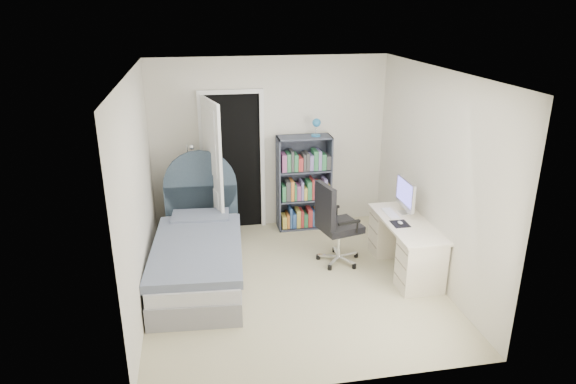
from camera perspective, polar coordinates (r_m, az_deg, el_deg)
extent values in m
cube|color=tan|center=(6.32, 0.58, -10.18)|extent=(3.40, 3.60, 0.05)
cube|color=white|center=(5.48, 0.68, 13.45)|extent=(3.40, 3.60, 0.05)
cube|color=silver|center=(7.50, -2.04, 5.37)|extent=(3.40, 0.05, 2.50)
cube|color=silver|center=(4.15, 5.46, -7.51)|extent=(3.40, 0.05, 2.50)
cube|color=silver|center=(5.72, -16.59, -0.28)|extent=(0.05, 3.60, 2.50)
cube|color=silver|center=(6.32, 16.18, 1.70)|extent=(0.05, 3.60, 2.50)
cube|color=black|center=(7.48, -6.16, 3.24)|extent=(0.80, 0.01, 2.00)
cube|color=white|center=(7.44, -9.44, 2.98)|extent=(0.06, 0.06, 2.00)
cube|color=white|center=(7.50, -2.86, 3.37)|extent=(0.06, 0.06, 2.00)
cube|color=white|center=(7.22, -6.45, 11.02)|extent=(0.92, 0.06, 0.06)
cube|color=white|center=(7.07, -8.34, 2.13)|extent=(0.23, 0.79, 2.00)
cube|color=gray|center=(6.38, -9.84, -8.51)|extent=(1.14, 2.16, 0.27)
cube|color=silver|center=(6.28, -9.95, -6.84)|extent=(1.12, 2.11, 0.17)
cube|color=slate|center=(6.13, -10.07, -6.24)|extent=(1.16, 1.85, 0.10)
cube|color=slate|center=(6.90, -9.69, -2.92)|extent=(0.77, 0.47, 0.13)
cube|color=#364654|center=(7.24, -9.53, -2.42)|extent=(0.99, 0.13, 0.84)
cylinder|color=#364654|center=(7.09, -9.72, 0.70)|extent=(0.99, 0.13, 0.99)
cylinder|color=tan|center=(7.34, -10.80, -3.42)|extent=(0.04, 0.04, 0.54)
cylinder|color=tan|center=(7.69, -10.81, -2.32)|extent=(0.04, 0.04, 0.54)
cylinder|color=tan|center=(7.35, -7.90, -3.24)|extent=(0.04, 0.04, 0.54)
cylinder|color=tan|center=(7.69, -8.04, -2.15)|extent=(0.04, 0.04, 0.54)
cube|color=tan|center=(7.42, -9.50, -0.96)|extent=(0.43, 0.43, 0.03)
cube|color=tan|center=(7.55, -9.35, -3.34)|extent=(0.39, 0.39, 0.02)
cube|color=#B24C33|center=(7.41, -9.93, -0.77)|extent=(0.17, 0.24, 0.03)
cube|color=#3F598C|center=(7.40, -9.94, -0.55)|extent=(0.16, 0.23, 0.03)
cube|color=#D8CC7F|center=(7.39, -9.95, -0.33)|extent=(0.15, 0.22, 0.03)
cylinder|color=silver|center=(7.53, -10.46, -4.96)|extent=(0.20, 0.20, 0.02)
cylinder|color=silver|center=(7.27, -10.81, -0.03)|extent=(0.02, 0.02, 1.38)
sphere|color=silver|center=(7.03, -10.66, 4.94)|extent=(0.08, 0.08, 0.08)
cube|color=#3C4252|center=(7.46, -1.09, 0.86)|extent=(0.02, 0.33, 1.39)
cube|color=#3C4252|center=(7.61, 4.56, 1.20)|extent=(0.02, 0.33, 1.39)
cube|color=#3C4252|center=(7.33, 1.82, 6.10)|extent=(0.78, 0.33, 0.02)
cube|color=#3C4252|center=(7.78, 1.71, -3.75)|extent=(0.78, 0.33, 0.02)
cube|color=#3C4252|center=(7.68, 1.51, 1.42)|extent=(0.78, 0.01, 1.39)
cube|color=#3C4252|center=(7.62, 1.74, -0.75)|extent=(0.74, 0.31, 0.02)
cube|color=#3C4252|center=(7.47, 1.78, 2.45)|extent=(0.74, 0.31, 0.02)
cylinder|color=teal|center=(7.36, 3.10, 6.31)|extent=(0.13, 0.13, 0.02)
cylinder|color=silver|center=(7.34, 3.11, 6.99)|extent=(0.02, 0.02, 0.18)
sphere|color=teal|center=(7.29, 3.19, 7.70)|extent=(0.12, 0.12, 0.12)
cube|color=#D8BF4C|center=(7.66, -0.50, -3.19)|extent=(0.07, 0.23, 0.18)
cube|color=orange|center=(7.67, -0.07, -3.08)|extent=(0.04, 0.23, 0.21)
cube|color=#335999|center=(7.66, 0.22, -2.71)|extent=(0.03, 0.23, 0.31)
cube|color=#335999|center=(7.68, 0.59, -3.00)|extent=(0.06, 0.23, 0.22)
cube|color=#D8BF4C|center=(7.68, 1.05, -2.81)|extent=(0.06, 0.23, 0.26)
cube|color=#B23333|center=(7.70, 1.46, -2.83)|extent=(0.04, 0.23, 0.25)
cube|color=#337F4C|center=(7.72, 1.86, -2.96)|extent=(0.06, 0.23, 0.20)
cube|color=#B23333|center=(7.72, 2.34, -2.71)|extent=(0.06, 0.23, 0.27)
cube|color=#335999|center=(7.74, 2.78, -2.79)|extent=(0.05, 0.23, 0.23)
cube|color=orange|center=(7.75, 3.12, -2.73)|extent=(0.04, 0.23, 0.24)
cube|color=orange|center=(7.76, 3.50, -2.80)|extent=(0.06, 0.23, 0.21)
cube|color=#337F4C|center=(7.78, 3.85, -2.86)|extent=(0.03, 0.23, 0.19)
cube|color=#D8BF4C|center=(7.78, 4.19, -2.67)|extent=(0.05, 0.23, 0.24)
cube|color=#337F4C|center=(7.49, -0.56, 0.00)|extent=(0.05, 0.23, 0.23)
cube|color=#3F3F3F|center=(7.49, -0.08, 0.27)|extent=(0.07, 0.23, 0.29)
cube|color=orange|center=(7.50, 0.38, 0.30)|extent=(0.04, 0.23, 0.29)
cube|color=#337F4C|center=(7.52, 0.71, 0.14)|extent=(0.03, 0.23, 0.24)
cube|color=#994C7F|center=(7.53, 1.09, 0.08)|extent=(0.06, 0.23, 0.22)
cube|color=#7F72B2|center=(7.53, 1.48, 0.30)|extent=(0.04, 0.23, 0.27)
cube|color=#D8BF4C|center=(7.56, 1.82, -0.01)|extent=(0.05, 0.23, 0.18)
cube|color=#337F4C|center=(7.55, 2.26, 0.34)|extent=(0.06, 0.23, 0.27)
cube|color=#B23333|center=(7.56, 2.64, 0.48)|extent=(0.03, 0.23, 0.30)
cube|color=#7F72B2|center=(7.58, 2.94, 0.34)|extent=(0.04, 0.23, 0.26)
cube|color=#B23333|center=(7.59, 3.30, 0.32)|extent=(0.05, 0.23, 0.25)
cube|color=#D8BF4C|center=(7.60, 3.66, 0.30)|extent=(0.04, 0.23, 0.24)
cube|color=#7F72B2|center=(7.60, 4.03, 0.54)|extent=(0.05, 0.23, 0.30)
cube|color=#D8BF4C|center=(7.63, 4.41, 0.27)|extent=(0.05, 0.23, 0.21)
cube|color=#994C7F|center=(7.35, -0.52, 3.36)|extent=(0.07, 0.23, 0.25)
cube|color=#337F4C|center=(7.36, -0.02, 3.41)|extent=(0.05, 0.23, 0.26)
cube|color=#3F3F3F|center=(7.36, 0.38, 3.56)|extent=(0.04, 0.23, 0.29)
cube|color=#337F4C|center=(7.38, 0.78, 3.39)|extent=(0.06, 0.23, 0.24)
cube|color=#B23333|center=(7.40, 1.28, 3.24)|extent=(0.06, 0.23, 0.19)
cube|color=#3F3F3F|center=(7.40, 1.71, 3.44)|extent=(0.04, 0.23, 0.24)
cube|color=#3F3F3F|center=(7.41, 2.07, 3.49)|extent=(0.05, 0.23, 0.25)
cube|color=#7F72B2|center=(7.43, 2.48, 3.40)|extent=(0.05, 0.23, 0.22)
cube|color=#337F4C|center=(7.43, 2.97, 3.66)|extent=(0.06, 0.23, 0.28)
cube|color=#7F72B2|center=(7.45, 3.41, 3.67)|extent=(0.04, 0.23, 0.28)
cube|color=#337F4C|center=(7.47, 3.85, 3.51)|extent=(0.06, 0.23, 0.23)
cube|color=#3F3F3F|center=(7.49, 4.36, 3.43)|extent=(0.06, 0.23, 0.20)
cube|color=beige|center=(6.46, 13.08, -3.38)|extent=(0.54, 1.35, 0.03)
cube|color=beige|center=(6.21, 14.55, -7.89)|extent=(0.50, 0.36, 0.63)
cube|color=beige|center=(6.99, 11.36, -4.32)|extent=(0.50, 0.36, 0.63)
cube|color=silver|center=(6.71, 12.91, -2.24)|extent=(0.14, 0.14, 0.01)
cube|color=silver|center=(6.68, 13.19, -1.42)|extent=(0.03, 0.05, 0.20)
cube|color=silver|center=(6.61, 12.95, -0.14)|extent=(0.04, 0.51, 0.36)
cube|color=#5A53CB|center=(6.60, 12.78, 0.00)|extent=(0.00, 0.45, 0.29)
cube|color=white|center=(6.64, 11.33, -2.36)|extent=(0.12, 0.36, 0.02)
cube|color=black|center=(6.37, 12.35, -3.48)|extent=(0.20, 0.23, 0.00)
ellipsoid|color=white|center=(6.37, 12.36, -3.34)|extent=(0.05, 0.09, 0.03)
cube|color=silver|center=(6.84, 6.62, -6.97)|extent=(0.28, 0.11, 0.02)
cylinder|color=black|center=(6.92, 7.57, -6.96)|extent=(0.07, 0.07, 0.06)
cube|color=silver|center=(6.90, 5.41, -6.68)|extent=(0.06, 0.28, 0.02)
cylinder|color=black|center=(7.03, 5.19, -6.41)|extent=(0.07, 0.07, 0.06)
cube|color=silver|center=(6.79, 4.51, -7.10)|extent=(0.27, 0.14, 0.02)
cylinder|color=black|center=(6.82, 3.38, -7.23)|extent=(0.07, 0.07, 0.06)
cube|color=silver|center=(6.67, 5.16, -7.66)|extent=(0.21, 0.24, 0.02)
cylinder|color=black|center=(6.58, 4.66, -8.37)|extent=(0.07, 0.07, 0.06)
cube|color=silver|center=(6.70, 6.49, -7.57)|extent=(0.18, 0.26, 0.02)
cylinder|color=black|center=(6.64, 7.36, -8.18)|extent=(0.07, 0.07, 0.06)
cylinder|color=silver|center=(6.69, 5.70, -5.61)|extent=(0.06, 0.06, 0.42)
cube|color=black|center=(6.59, 5.77, -3.82)|extent=(0.58, 0.58, 0.09)
cube|color=black|center=(6.37, 4.16, -1.55)|extent=(0.17, 0.44, 0.55)
cube|color=black|center=(6.32, 6.83, -3.40)|extent=(0.30, 0.11, 0.03)
cube|color=black|center=(6.73, 4.58, -1.80)|extent=(0.30, 0.11, 0.03)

